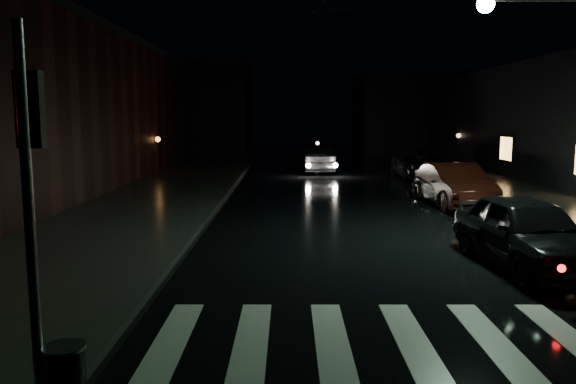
{
  "coord_description": "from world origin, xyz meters",
  "views": [
    {
      "loc": [
        0.56,
        -7.57,
        3.34
      ],
      "look_at": [
        0.54,
        5.12,
        1.6
      ],
      "focal_mm": 35.0,
      "sensor_mm": 36.0,
      "label": 1
    }
  ],
  "objects_px": {
    "parked_car_b": "(454,185)",
    "oncoming_car": "(316,159)",
    "parked_car_d": "(423,165)",
    "parked_car_a": "(527,232)",
    "parked_car_c": "(451,187)"
  },
  "relations": [
    {
      "from": "parked_car_b",
      "to": "oncoming_car",
      "type": "xyz_separation_m",
      "value": [
        -4.48,
        12.56,
        0.01
      ]
    },
    {
      "from": "parked_car_b",
      "to": "parked_car_d",
      "type": "relative_size",
      "value": 0.89
    },
    {
      "from": "oncoming_car",
      "to": "parked_car_a",
      "type": "bearing_deg",
      "value": 96.2
    },
    {
      "from": "parked_car_a",
      "to": "parked_car_c",
      "type": "distance_m",
      "value": 8.77
    },
    {
      "from": "parked_car_b",
      "to": "parked_car_d",
      "type": "bearing_deg",
      "value": 81.08
    },
    {
      "from": "parked_car_c",
      "to": "parked_car_d",
      "type": "relative_size",
      "value": 0.87
    },
    {
      "from": "parked_car_a",
      "to": "parked_car_c",
      "type": "height_order",
      "value": "parked_car_a"
    },
    {
      "from": "parked_car_c",
      "to": "parked_car_b",
      "type": "bearing_deg",
      "value": -93.33
    },
    {
      "from": "parked_car_b",
      "to": "parked_car_d",
      "type": "distance_m",
      "value": 8.94
    },
    {
      "from": "parked_car_c",
      "to": "parked_car_d",
      "type": "distance_m",
      "value": 8.57
    },
    {
      "from": "parked_car_c",
      "to": "oncoming_car",
      "type": "distance_m",
      "value": 12.98
    },
    {
      "from": "parked_car_a",
      "to": "parked_car_d",
      "type": "bearing_deg",
      "value": 79.25
    },
    {
      "from": "parked_car_b",
      "to": "parked_car_c",
      "type": "height_order",
      "value": "parked_car_b"
    },
    {
      "from": "oncoming_car",
      "to": "parked_car_c",
      "type": "bearing_deg",
      "value": 106.52
    },
    {
      "from": "parked_car_a",
      "to": "oncoming_car",
      "type": "distance_m",
      "value": 21.22
    }
  ]
}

